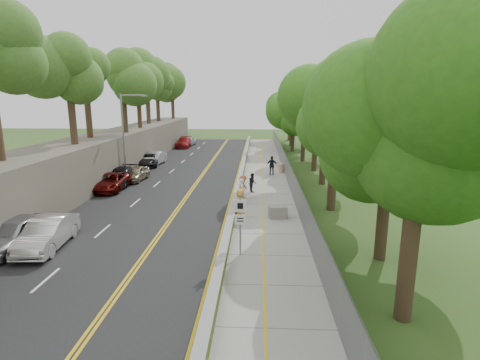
% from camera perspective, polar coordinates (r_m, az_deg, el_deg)
% --- Properties ---
extents(ground, '(140.00, 140.00, 0.00)m').
position_cam_1_polar(ground, '(21.86, -2.35, -8.18)').
color(ground, '#33511E').
rests_on(ground, ground).
extents(road, '(11.20, 66.00, 0.04)m').
position_cam_1_polar(road, '(36.91, -8.65, 0.39)').
color(road, black).
rests_on(road, ground).
extents(sidewalk, '(4.20, 66.00, 0.05)m').
position_cam_1_polar(sidewalk, '(36.19, 3.78, 0.27)').
color(sidewalk, gray).
rests_on(sidewalk, ground).
extents(jersey_barrier, '(0.42, 66.00, 0.60)m').
position_cam_1_polar(jersey_barrier, '(36.16, 0.14, 0.73)').
color(jersey_barrier, '#A5DE2C').
rests_on(jersey_barrier, ground).
extents(rock_embankment, '(5.00, 66.00, 4.00)m').
position_cam_1_polar(rock_embankment, '(38.98, -20.53, 3.33)').
color(rock_embankment, '#595147').
rests_on(rock_embankment, ground).
extents(chainlink_fence, '(0.04, 66.00, 2.00)m').
position_cam_1_polar(chainlink_fence, '(36.10, 7.14, 1.74)').
color(chainlink_fence, slate).
rests_on(chainlink_fence, ground).
extents(trees_embankment, '(6.40, 66.00, 13.00)m').
position_cam_1_polar(trees_embankment, '(38.45, -20.83, 15.93)').
color(trees_embankment, '#4B7D2C').
rests_on(trees_embankment, rock_embankment).
extents(trees_fenceside, '(7.00, 66.00, 14.00)m').
position_cam_1_polar(trees_fenceside, '(35.72, 11.24, 11.18)').
color(trees_fenceside, '#3C7F1F').
rests_on(trees_fenceside, ground).
extents(streetlight, '(2.52, 0.22, 8.00)m').
position_cam_1_polar(streetlight, '(36.63, -17.05, 7.20)').
color(streetlight, gray).
rests_on(streetlight, ground).
extents(signpost, '(0.62, 0.09, 3.10)m').
position_cam_1_polar(signpost, '(18.30, 0.05, -5.86)').
color(signpost, gray).
rests_on(signpost, sidewalk).
extents(construction_barrel, '(0.55, 0.55, 0.90)m').
position_cam_1_polar(construction_barrel, '(38.92, 6.30, 1.81)').
color(construction_barrel, '#D24E1F').
rests_on(construction_barrel, sidewalk).
extents(concrete_block, '(1.25, 0.98, 0.78)m').
position_cam_1_polar(concrete_block, '(24.51, 5.77, -4.82)').
color(concrete_block, slate).
rests_on(concrete_block, sidewalk).
extents(car_0, '(2.33, 4.96, 1.64)m').
position_cam_1_polar(car_0, '(22.72, -30.96, -6.93)').
color(car_0, '#9E9EA2').
rests_on(car_0, road).
extents(car_1, '(2.09, 4.88, 1.56)m').
position_cam_1_polar(car_1, '(21.99, -27.29, -7.25)').
color(car_1, silver).
rests_on(car_1, road).
extents(car_2, '(2.43, 5.07, 1.40)m').
position_cam_1_polar(car_2, '(33.24, -19.08, -0.27)').
color(car_2, '#580C0A').
rests_on(car_2, road).
extents(car_3, '(2.27, 5.10, 1.45)m').
position_cam_1_polar(car_3, '(35.16, -17.69, 0.56)').
color(car_3, black).
rests_on(car_3, road).
extents(car_4, '(1.87, 4.06, 1.35)m').
position_cam_1_polar(car_4, '(36.29, -15.57, 0.97)').
color(car_4, gray).
rests_on(car_4, road).
extents(car_5, '(1.91, 4.44, 1.42)m').
position_cam_1_polar(car_5, '(44.39, -12.82, 3.24)').
color(car_5, silver).
rests_on(car_5, road).
extents(car_6, '(2.57, 4.92, 1.32)m').
position_cam_1_polar(car_6, '(43.65, -13.66, 2.97)').
color(car_6, black).
rests_on(car_6, road).
extents(car_7, '(2.24, 5.30, 1.53)m').
position_cam_1_polar(car_7, '(58.79, -8.54, 5.71)').
color(car_7, maroon).
rests_on(car_7, road).
extents(car_8, '(1.96, 4.03, 1.33)m').
position_cam_1_polar(car_8, '(60.85, -7.74, 5.87)').
color(car_8, '#B3B4B8').
rests_on(car_8, road).
extents(painter_0, '(0.61, 0.92, 1.87)m').
position_cam_1_polar(painter_0, '(24.33, 0.02, -3.55)').
color(painter_0, gold).
rests_on(painter_0, sidewalk).
extents(painter_1, '(0.60, 0.77, 1.85)m').
position_cam_1_polar(painter_1, '(27.50, 0.35, -1.66)').
color(painter_1, white).
rests_on(painter_1, sidewalk).
extents(painter_2, '(0.74, 0.87, 1.56)m').
position_cam_1_polar(painter_2, '(30.80, 1.92, -0.38)').
color(painter_2, black).
rests_on(painter_2, sidewalk).
extents(painter_3, '(1.04, 1.31, 1.78)m').
position_cam_1_polar(painter_3, '(28.87, 0.46, -1.04)').
color(painter_3, '#A0512C').
rests_on(painter_3, sidewalk).
extents(person_far, '(1.15, 0.53, 1.92)m').
position_cam_1_polar(person_far, '(37.45, 4.89, 2.21)').
color(person_far, black).
rests_on(person_far, sidewalk).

